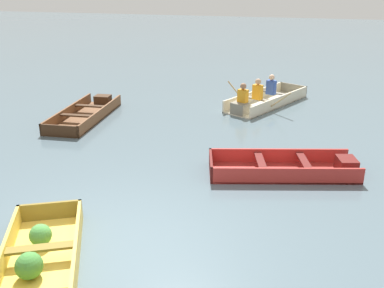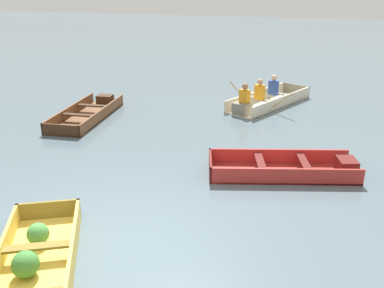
{
  "view_description": "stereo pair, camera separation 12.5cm",
  "coord_description": "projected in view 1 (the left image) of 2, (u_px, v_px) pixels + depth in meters",
  "views": [
    {
      "loc": [
        2.64,
        -4.78,
        3.74
      ],
      "look_at": [
        0.36,
        3.58,
        0.35
      ],
      "focal_mm": 40.0,
      "sensor_mm": 36.0,
      "label": 1
    },
    {
      "loc": [
        2.76,
        -4.75,
        3.74
      ],
      "look_at": [
        0.36,
        3.58,
        0.35
      ],
      "focal_mm": 40.0,
      "sensor_mm": 36.0,
      "label": 2
    }
  ],
  "objects": [
    {
      "name": "dinghy_yellow_foreground",
      "position": [
        34.0,
        281.0,
        5.43
      ],
      "size": [
        2.38,
        3.44,
        0.4
      ],
      "color": "#E5BC47",
      "rests_on": "ground"
    },
    {
      "name": "ground_plane",
      "position": [
        105.0,
        249.0,
        6.31
      ],
      "size": [
        80.0,
        80.0,
        0.0
      ],
      "primitive_type": "plane",
      "color": "slate"
    },
    {
      "name": "skiff_wooden_brown_near_moored",
      "position": [
        87.0,
        114.0,
        12.2
      ],
      "size": [
        1.29,
        3.19,
        0.31
      ],
      "color": "brown",
      "rests_on": "ground"
    },
    {
      "name": "rowboat_cream_with_crew",
      "position": [
        263.0,
        99.0,
        13.21
      ],
      "size": [
        2.45,
        3.4,
        0.92
      ],
      "color": "beige",
      "rests_on": "ground"
    },
    {
      "name": "skiff_red_mid_moored",
      "position": [
        289.0,
        168.0,
        8.7
      ],
      "size": [
        3.12,
        1.74,
        0.34
      ],
      "color": "#AD2D28",
      "rests_on": "ground"
    }
  ]
}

